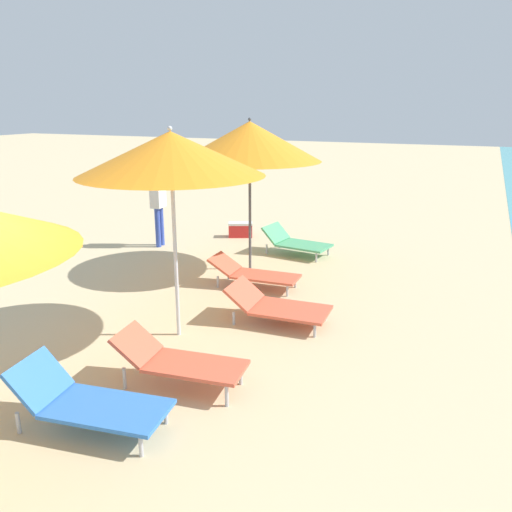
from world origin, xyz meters
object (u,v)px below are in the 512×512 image
umbrella_farthest (250,141)px  cooler_box (240,230)px  lounger_second_inland (178,360)px  lounger_farthest_inland (253,273)px  lounger_second_shoreside (277,305)px  lounger_farthest_shoreside (296,242)px  lounger_nearest_shoreside (87,401)px  umbrella_second (171,154)px  person_walking_near (158,198)px

umbrella_farthest → cooler_box: bearing=119.3°
cooler_box → lounger_second_inland: bearing=-70.5°
lounger_farthest_inland → lounger_second_shoreside: bearing=-56.6°
lounger_farthest_shoreside → cooler_box: (-1.67, 0.90, -0.10)m
lounger_nearest_shoreside → umbrella_second: 3.03m
lounger_farthest_shoreside → lounger_second_shoreside: bearing=-67.1°
person_walking_near → lounger_farthest_inland: bearing=143.7°
lounger_farthest_inland → person_walking_near: person_walking_near is taller
lounger_second_inland → lounger_farthest_shoreside: 5.50m
lounger_second_inland → lounger_farthest_inland: size_ratio=0.96×
lounger_farthest_shoreside → lounger_farthest_inland: lounger_farthest_shoreside is taller
lounger_second_shoreside → lounger_farthest_inland: lounger_second_shoreside is taller
umbrella_farthest → lounger_farthest_shoreside: (0.45, 1.27, -2.08)m
umbrella_second → lounger_farthest_shoreside: bearing=88.2°
lounger_farthest_shoreside → lounger_second_inland: bearing=-76.2°
cooler_box → lounger_farthest_shoreside: bearing=-28.3°
umbrella_second → lounger_farthest_inland: bearing=86.0°
lounger_nearest_shoreside → lounger_farthest_shoreside: lounger_nearest_shoreside is taller
lounger_second_inland → cooler_box: size_ratio=2.37×
lounger_farthest_shoreside → cooler_box: size_ratio=2.27×
lounger_nearest_shoreside → cooler_box: size_ratio=2.46×
lounger_second_shoreside → cooler_box: (-2.59, 4.30, -0.08)m
lounger_farthest_shoreside → cooler_box: 1.90m
lounger_nearest_shoreside → lounger_second_shoreside: 3.16m
lounger_second_shoreside → lounger_farthest_inland: bearing=123.4°
lounger_nearest_shoreside → person_walking_near: (-3.12, 5.93, 0.76)m
lounger_second_shoreside → lounger_second_inland: (-0.34, -2.07, 0.06)m
lounger_nearest_shoreside → person_walking_near: size_ratio=0.89×
lounger_nearest_shoreside → cooler_box: lounger_nearest_shoreside is taller
person_walking_near → umbrella_farthest: bearing=156.4°
lounger_second_shoreside → cooler_box: size_ratio=2.32×
person_walking_near → cooler_box: size_ratio=2.76×
umbrella_second → lounger_second_inland: (0.71, -1.15, -2.09)m
umbrella_second → lounger_nearest_shoreside: bearing=-81.3°
umbrella_second → lounger_farthest_shoreside: umbrella_second is taller
person_walking_near → cooler_box: 2.10m
cooler_box → lounger_nearest_shoreside: bearing=-75.8°
lounger_farthest_inland → lounger_second_inland: bearing=-83.3°
umbrella_second → lounger_second_shoreside: 2.56m
lounger_nearest_shoreside → umbrella_farthest: (-0.65, 5.20, 2.06)m
person_walking_near → cooler_box: bearing=-138.2°
lounger_nearest_shoreside → lounger_second_inland: bearing=61.2°
umbrella_second → lounger_second_inland: size_ratio=1.85×
lounger_nearest_shoreside → lounger_second_shoreside: lounger_nearest_shoreside is taller
cooler_box → umbrella_second: bearing=-73.6°
lounger_farthest_shoreside → person_walking_near: (-2.92, -0.54, 0.79)m
lounger_second_shoreside → umbrella_farthest: (-1.37, 2.13, 2.10)m
lounger_second_inland → cooler_box: bearing=102.6°
lounger_second_inland → lounger_farthest_inland: 3.33m
lounger_farthest_inland → person_walking_near: size_ratio=0.89×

